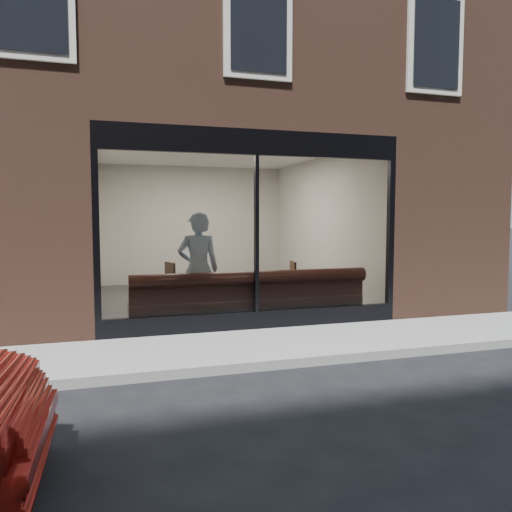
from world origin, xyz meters
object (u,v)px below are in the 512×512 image
object	(u,v)px
banquette	(250,311)
person	(198,269)
cafe_table_left	(185,279)
cafe_chair_left	(161,300)
cafe_table_right	(286,272)
cafe_chair_right	(283,297)

from	to	relation	value
banquette	person	bearing A→B (deg)	165.60
cafe_table_left	cafe_chair_left	bearing A→B (deg)	109.53
cafe_table_right	cafe_chair_right	xyz separation A→B (m)	(-0.03, 0.05, -0.50)
banquette	cafe_table_right	xyz separation A→B (m)	(1.06, 1.07, 0.52)
person	cafe_chair_right	distance (m)	2.18
cafe_table_left	cafe_chair_right	bearing A→B (deg)	13.31
banquette	cafe_table_right	size ratio (longest dim) A/B	7.15
person	cafe_chair_right	bearing A→B (deg)	-149.07
person	cafe_table_right	distance (m)	2.09
cafe_chair_right	cafe_chair_left	bearing A→B (deg)	-1.32
person	cafe_table_right	size ratio (longest dim) A/B	3.40
person	cafe_table_right	bearing A→B (deg)	-150.63
person	cafe_table_left	world-z (taller)	person
cafe_table_right	cafe_chair_left	xyz separation A→B (m)	(-2.37, 0.48, -0.50)
person	cafe_chair_left	world-z (taller)	person
cafe_chair_left	person	bearing A→B (deg)	92.45
banquette	cafe_table_right	distance (m)	1.59
banquette	person	world-z (taller)	person
cafe_table_left	cafe_chair_left	size ratio (longest dim) A/B	1.71
banquette	cafe_table_left	size ratio (longest dim) A/B	5.74
cafe_table_left	cafe_chair_left	xyz separation A→B (m)	(-0.32, 0.91, -0.50)
cafe_table_left	cafe_chair_right	size ratio (longest dim) A/B	1.51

